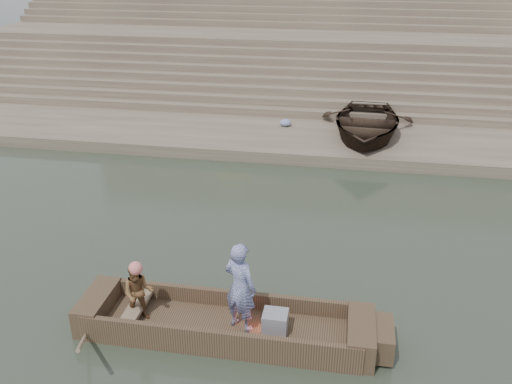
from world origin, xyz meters
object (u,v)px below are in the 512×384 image
(main_rowboat, at_px, (225,329))
(standing_man, at_px, (240,287))
(beached_rowboat, at_px, (366,123))
(rowing_man, at_px, (138,292))
(television, at_px, (275,322))

(main_rowboat, bearing_deg, standing_man, 0.17)
(main_rowboat, relative_size, beached_rowboat, 1.03)
(standing_man, distance_m, rowing_man, 1.98)
(rowing_man, relative_size, beached_rowboat, 0.25)
(standing_man, relative_size, television, 3.91)
(main_rowboat, xyz_separation_m, standing_man, (0.32, 0.00, 1.01))
(main_rowboat, distance_m, beached_rowboat, 11.33)
(standing_man, bearing_deg, television, -155.32)
(beached_rowboat, bearing_deg, television, -95.85)
(standing_man, height_order, rowing_man, standing_man)
(standing_man, bearing_deg, main_rowboat, 24.93)
(main_rowboat, height_order, rowing_man, rowing_man)
(beached_rowboat, bearing_deg, main_rowboat, -100.67)
(beached_rowboat, bearing_deg, rowing_man, -108.26)
(rowing_man, bearing_deg, television, -14.12)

